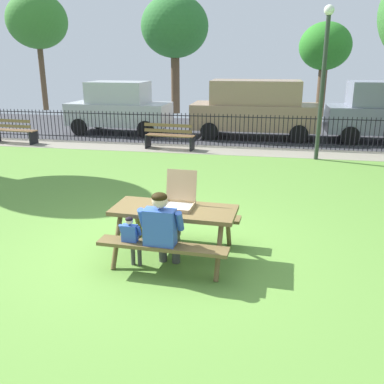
{
  "coord_description": "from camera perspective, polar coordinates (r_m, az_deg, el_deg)",
  "views": [
    {
      "loc": [
        1.65,
        -5.84,
        2.86
      ],
      "look_at": [
        0.43,
        0.68,
        0.75
      ],
      "focal_mm": 39.7,
      "sensor_mm": 36.0,
      "label": 1
    }
  ],
  "objects": [
    {
      "name": "ground",
      "position": [
        8.63,
        -1.08,
        -1.8
      ],
      "size": [
        28.0,
        12.25,
        0.02
      ],
      "primitive_type": "cube",
      "color": "#60913A"
    },
    {
      "name": "cobblestone_walkway",
      "position": [
        13.79,
        3.48,
        5.62
      ],
      "size": [
        28.0,
        1.4,
        0.01
      ],
      "primitive_type": "cube",
      "color": "gray"
    },
    {
      "name": "street_asphalt",
      "position": [
        17.64,
        5.11,
        8.22
      ],
      "size": [
        28.0,
        6.48,
        0.01
      ],
      "primitive_type": "cube",
      "color": "#38383D"
    },
    {
      "name": "picnic_table_foreground",
      "position": [
        6.22,
        -2.4,
        -3.69
      ],
      "size": [
        1.87,
        1.57,
        0.79
      ],
      "color": "brown",
      "rests_on": "ground"
    },
    {
      "name": "pizza_box_open",
      "position": [
        6.23,
        -1.74,
        -0.82
      ],
      "size": [
        0.48,
        0.54,
        0.5
      ],
      "color": "tan",
      "rests_on": "picnic_table_foreground"
    },
    {
      "name": "adult_at_table",
      "position": [
        5.76,
        -4.03,
        -4.87
      ],
      "size": [
        0.62,
        0.6,
        1.19
      ],
      "color": "#3F3F3F",
      "rests_on": "ground"
    },
    {
      "name": "child_at_table",
      "position": [
        5.94,
        -8.11,
        -5.99
      ],
      "size": [
        0.31,
        0.3,
        0.81
      ],
      "color": "#414141",
      "rests_on": "ground"
    },
    {
      "name": "iron_fence_streetside",
      "position": [
        14.37,
        3.88,
        8.34
      ],
      "size": [
        18.03,
        0.03,
        1.07
      ],
      "color": "black",
      "rests_on": "ground"
    },
    {
      "name": "park_bench_left",
      "position": [
        16.08,
        -22.85,
        7.52
      ],
      "size": [
        1.63,
        0.59,
        0.85
      ],
      "color": "brown",
      "rests_on": "ground"
    },
    {
      "name": "park_bench_center",
      "position": [
        13.85,
        -3.05,
        7.45
      ],
      "size": [
        1.63,
        0.61,
        0.85
      ],
      "color": "brown",
      "rests_on": "ground"
    },
    {
      "name": "lamp_post_walkway",
      "position": [
        12.73,
        17.3,
        15.5
      ],
      "size": [
        0.28,
        0.28,
        4.2
      ],
      "color": "#2D382D",
      "rests_on": "ground"
    },
    {
      "name": "parked_car_far_left",
      "position": [
        17.06,
        -9.74,
        11.17
      ],
      "size": [
        3.95,
        1.93,
        1.98
      ],
      "color": "#B3B9BD",
      "rests_on": "ground"
    },
    {
      "name": "parked_car_left",
      "position": [
        16.03,
        8.49,
        11.13
      ],
      "size": [
        4.61,
        1.97,
        2.08
      ],
      "color": "#9D7E60",
      "rests_on": "ground"
    },
    {
      "name": "far_tree_left",
      "position": [
        25.86,
        -20.08,
        20.73
      ],
      "size": [
        3.22,
        3.22,
        6.18
      ],
      "color": "brown",
      "rests_on": "ground"
    },
    {
      "name": "far_tree_midleft",
      "position": [
        23.1,
        -2.33,
        21.23
      ],
      "size": [
        3.42,
        3.42,
        5.9
      ],
      "color": "brown",
      "rests_on": "ground"
    },
    {
      "name": "far_tree_center",
      "position": [
        22.62,
        17.45,
        18.03
      ],
      "size": [
        2.49,
        2.49,
        4.5
      ],
      "color": "brown",
      "rests_on": "ground"
    }
  ]
}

